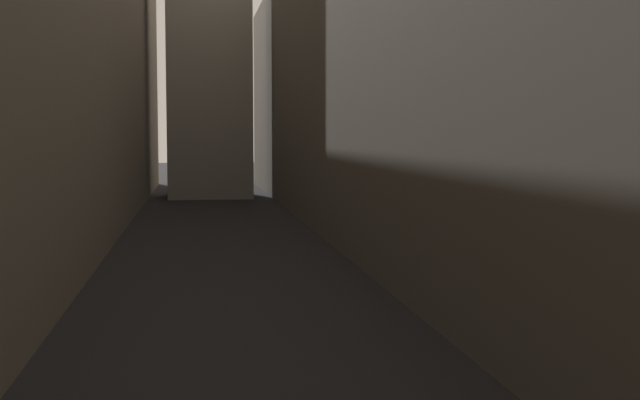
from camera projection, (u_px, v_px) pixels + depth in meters
ground_plane at (223, 246)px, 42.92m from camera, size 264.00×264.00×0.00m
building_block_right at (433, 63)px, 45.84m from camera, size 12.04×108.00×19.10m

